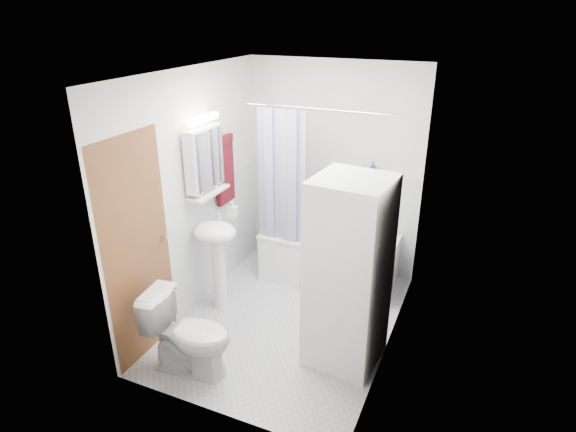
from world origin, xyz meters
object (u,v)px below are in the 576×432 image
at_px(bathtub, 329,256).
at_px(toilet, 189,335).
at_px(washer_dryer, 348,274).
at_px(sink, 216,246).

height_order(bathtub, toilet, toilet).
bearing_deg(washer_dryer, sink, 175.84).
relative_size(sink, washer_dryer, 0.62).
bearing_deg(bathtub, sink, -132.53).
height_order(sink, washer_dryer, washer_dryer).
xyz_separation_m(bathtub, sink, (-0.87, -0.95, 0.39)).
distance_m(washer_dryer, toilet, 1.42).
height_order(bathtub, sink, sink).
bearing_deg(sink, toilet, -73.24).
distance_m(sink, washer_dryer, 1.46).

